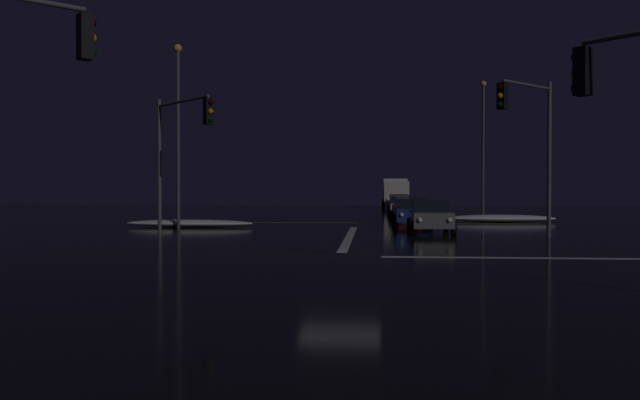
{
  "coord_description": "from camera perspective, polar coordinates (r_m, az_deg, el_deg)",
  "views": [
    {
      "loc": [
        1.01,
        -20.36,
        2.13
      ],
      "look_at": [
        -1.57,
        11.78,
        1.54
      ],
      "focal_mm": 36.89,
      "sensor_mm": 36.0,
      "label": 1
    }
  ],
  "objects": [
    {
      "name": "sedan_red",
      "position": [
        42.98,
        7.55,
        -0.74
      ],
      "size": [
        2.02,
        4.33,
        1.57
      ],
      "color": "maroon",
      "rests_on": "ground"
    },
    {
      "name": "stop_line_north",
      "position": [
        28.63,
        2.55,
        -3.22
      ],
      "size": [
        0.35,
        14.0,
        0.01
      ],
      "color": "white",
      "rests_on": "ground"
    },
    {
      "name": "ground",
      "position": [
        20.5,
        1.74,
        -5.06
      ],
      "size": [
        120.0,
        120.0,
        0.1
      ],
      "primitive_type": "cube",
      "color": "black"
    },
    {
      "name": "sedan_silver",
      "position": [
        48.4,
        7.14,
        -0.54
      ],
      "size": [
        2.02,
        4.33,
        1.57
      ],
      "color": "#B7B7BC",
      "rests_on": "ground"
    },
    {
      "name": "traffic_signal_nw",
      "position": [
        28.91,
        -12.11,
        5.2
      ],
      "size": [
        3.34,
        3.34,
        6.12
      ],
      "color": "#4C4C51",
      "rests_on": "ground"
    },
    {
      "name": "crosswalk_bar_east",
      "position": [
        21.72,
        24.19,
        -4.66
      ],
      "size": [
        14.0,
        0.4,
        0.01
      ],
      "color": "white",
      "rests_on": "ground"
    },
    {
      "name": "sedan_gray",
      "position": [
        31.48,
        9.54,
        -1.39
      ],
      "size": [
        2.02,
        4.33,
        1.57
      ],
      "color": "slate",
      "rests_on": "ground"
    },
    {
      "name": "traffic_signal_ne",
      "position": [
        28.78,
        17.82,
        5.83
      ],
      "size": [
        2.78,
        2.78,
        6.69
      ],
      "color": "#4C4C51",
      "rests_on": "ground"
    },
    {
      "name": "centre_line_ns",
      "position": [
        40.2,
        3.14,
        -1.99
      ],
      "size": [
        22.0,
        0.15,
        0.01
      ],
      "color": "yellow",
      "rests_on": "ground"
    },
    {
      "name": "sedan_blue",
      "position": [
        36.9,
        7.95,
        -1.03
      ],
      "size": [
        2.02,
        4.33,
        1.57
      ],
      "color": "navy",
      "rests_on": "ground"
    },
    {
      "name": "snow_bank_left_curb",
      "position": [
        36.56,
        -11.28,
        -2.0
      ],
      "size": [
        7.04,
        1.5,
        0.41
      ],
      "color": "white",
      "rests_on": "ground"
    },
    {
      "name": "sedan_orange",
      "position": [
        61.09,
        6.87,
        -0.21
      ],
      "size": [
        2.02,
        4.33,
        1.57
      ],
      "color": "#C66014",
      "rests_on": "ground"
    },
    {
      "name": "streetlamp_left_near",
      "position": [
        35.82,
        -12.21,
        6.54
      ],
      "size": [
        0.44,
        0.44,
        9.75
      ],
      "color": "#424247",
      "rests_on": "ground"
    },
    {
      "name": "box_truck",
      "position": [
        67.68,
        6.54,
        0.68
      ],
      "size": [
        2.68,
        8.28,
        3.08
      ],
      "color": "beige",
      "rests_on": "ground"
    },
    {
      "name": "streetlamp_right_far",
      "position": [
        50.94,
        13.97,
        5.13
      ],
      "size": [
        0.44,
        0.44,
        10.16
      ],
      "color": "#424247",
      "rests_on": "ground"
    },
    {
      "name": "sedan_black",
      "position": [
        54.46,
        6.92,
        -0.36
      ],
      "size": [
        2.02,
        4.33,
        1.57
      ],
      "color": "black",
      "rests_on": "ground"
    },
    {
      "name": "snow_bank_right_curb",
      "position": [
        42.4,
        15.41,
        -1.55
      ],
      "size": [
        6.71,
        1.5,
        0.47
      ],
      "color": "white",
      "rests_on": "ground"
    }
  ]
}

